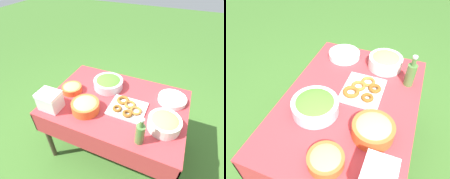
# 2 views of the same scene
# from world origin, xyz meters

# --- Properties ---
(ground_plane) EXTENTS (14.00, 14.00, 0.00)m
(ground_plane) POSITION_xyz_m (0.00, 0.00, 0.00)
(ground_plane) COLOR #3D6B28
(picnic_table) EXTENTS (1.34, 0.93, 0.73)m
(picnic_table) POSITION_xyz_m (0.00, 0.00, 0.64)
(picnic_table) COLOR #B73338
(picnic_table) RESTS_ON ground_plane
(salad_bowl) EXTENTS (0.31, 0.31, 0.11)m
(salad_bowl) POSITION_xyz_m (0.17, -0.18, 0.79)
(salad_bowl) COLOR silver
(salad_bowl) RESTS_ON picnic_table
(pasta_bowl) EXTENTS (0.26, 0.26, 0.11)m
(pasta_bowl) POSITION_xyz_m (0.22, 0.22, 0.79)
(pasta_bowl) COLOR #E05B28
(pasta_bowl) RESTS_ON picnic_table
(donut_platter) EXTENTS (0.34, 0.30, 0.05)m
(donut_platter) POSITION_xyz_m (-0.13, 0.06, 0.75)
(donut_platter) COLOR silver
(donut_platter) RESTS_ON picnic_table
(plate_stack) EXTENTS (0.27, 0.27, 0.05)m
(plate_stack) POSITION_xyz_m (-0.50, -0.22, 0.76)
(plate_stack) COLOR white
(plate_stack) RESTS_ON picnic_table
(olive_oil_bottle) EXTENTS (0.07, 0.07, 0.26)m
(olive_oil_bottle) POSITION_xyz_m (-0.33, 0.36, 0.83)
(olive_oil_bottle) COLOR #4C7238
(olive_oil_bottle) RESTS_ON picnic_table
(bread_bowl) EXTENTS (0.21, 0.21, 0.08)m
(bread_bowl) POSITION_xyz_m (0.49, 0.04, 0.77)
(bread_bowl) COLOR #E05B28
(bread_bowl) RESTS_ON picnic_table
(fruit_bowl) EXTENTS (0.27, 0.27, 0.12)m
(fruit_bowl) POSITION_xyz_m (-0.48, 0.14, 0.79)
(fruit_bowl) COLOR silver
(fruit_bowl) RESTS_ON picnic_table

